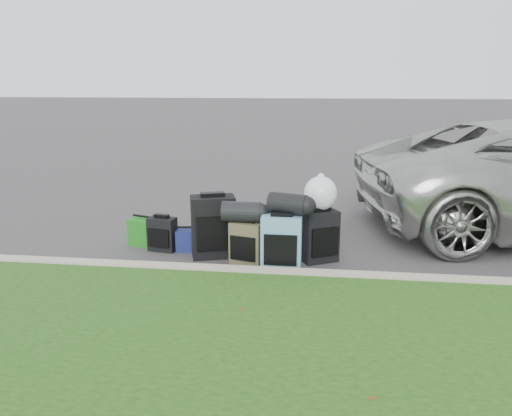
# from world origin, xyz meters

# --- Properties ---
(ground) EXTENTS (120.00, 120.00, 0.00)m
(ground) POSITION_xyz_m (0.00, 0.00, 0.00)
(ground) COLOR #383535
(ground) RESTS_ON ground
(curb) EXTENTS (120.00, 0.18, 0.15)m
(curb) POSITION_xyz_m (0.00, -1.00, 0.07)
(curb) COLOR #9E937F
(curb) RESTS_ON ground
(suitcase_small_black) EXTENTS (0.39, 0.26, 0.45)m
(suitcase_small_black) POSITION_xyz_m (-1.32, -0.10, 0.23)
(suitcase_small_black) COLOR black
(suitcase_small_black) RESTS_ON ground
(suitcase_large_black_left) EXTENTS (0.63, 0.48, 0.80)m
(suitcase_large_black_left) POSITION_xyz_m (-0.60, -0.23, 0.40)
(suitcase_large_black_left) COLOR black
(suitcase_large_black_left) RESTS_ON ground
(suitcase_olive) EXTENTS (0.45, 0.34, 0.54)m
(suitcase_olive) POSITION_xyz_m (-0.13, -0.47, 0.27)
(suitcase_olive) COLOR #3D3A25
(suitcase_olive) RESTS_ON ground
(suitcase_teal) EXTENTS (0.47, 0.29, 0.67)m
(suitcase_teal) POSITION_xyz_m (0.31, -0.62, 0.34)
(suitcase_teal) COLOR slate
(suitcase_teal) RESTS_ON ground
(suitcase_large_black_right) EXTENTS (0.50, 0.43, 0.65)m
(suitcase_large_black_right) POSITION_xyz_m (0.76, -0.25, 0.33)
(suitcase_large_black_right) COLOR black
(suitcase_large_black_right) RESTS_ON ground
(tote_green) EXTENTS (0.39, 0.35, 0.37)m
(tote_green) POSITION_xyz_m (-1.67, 0.10, 0.19)
(tote_green) COLOR #1C6F18
(tote_green) RESTS_ON ground
(tote_navy) EXTENTS (0.29, 0.24, 0.28)m
(tote_navy) POSITION_xyz_m (-1.01, -0.06, 0.14)
(tote_navy) COLOR navy
(tote_navy) RESTS_ON ground
(duffel_left) EXTENTS (0.47, 0.26, 0.25)m
(duffel_left) POSITION_xyz_m (-0.20, -0.47, 0.67)
(duffel_left) COLOR black
(duffel_left) RESTS_ON suitcase_olive
(duffel_right) EXTENTS (0.51, 0.38, 0.25)m
(duffel_right) POSITION_xyz_m (0.37, -0.52, 0.80)
(duffel_right) COLOR black
(duffel_right) RESTS_ON suitcase_teal
(trash_bag) EXTENTS (0.41, 0.41, 0.41)m
(trash_bag) POSITION_xyz_m (0.75, -0.18, 0.86)
(trash_bag) COLOR white
(trash_bag) RESTS_ON suitcase_large_black_right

